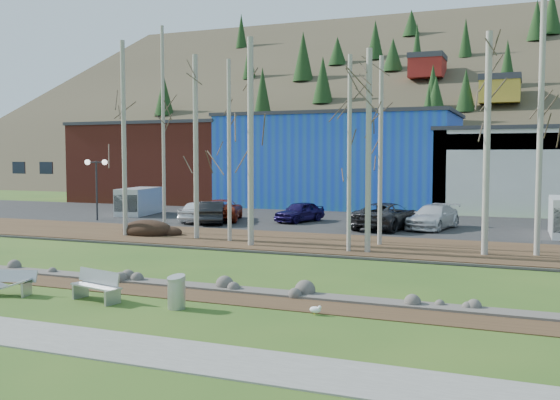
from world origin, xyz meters
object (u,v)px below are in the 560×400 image
at_px(bench_damaged, 6,283).
at_px(litter_bin, 177,294).
at_px(bench_intact, 97,286).
at_px(car_0, 201,211).
at_px(car_4, 387,216).
at_px(car_2, 222,210).
at_px(car_1, 212,212).
at_px(car_3, 300,212).
at_px(van_grey, 138,201).
at_px(seagull, 316,309).
at_px(car_5, 433,217).
at_px(street_lamp, 96,173).

xyz_separation_m(bench_damaged, litter_bin, (6.10, 0.49, 0.05)).
xyz_separation_m(bench_intact, car_0, (-7.85, 20.71, 0.40)).
bearing_deg(car_4, litter_bin, 95.61).
relative_size(car_2, car_4, 0.92).
relative_size(litter_bin, car_4, 0.16).
distance_m(car_1, car_2, 1.90).
height_order(litter_bin, car_3, car_3).
bearing_deg(car_3, car_0, -139.62).
xyz_separation_m(car_1, van_grey, (-8.04, 3.31, 0.27)).
relative_size(bench_intact, seagull, 4.90).
relative_size(bench_damaged, car_3, 0.48).
bearing_deg(car_5, car_1, -159.21).
xyz_separation_m(litter_bin, car_1, (-9.61, 20.24, 0.41)).
height_order(car_0, car_4, car_4).
height_order(seagull, car_3, car_3).
height_order(litter_bin, car_2, car_2).
xyz_separation_m(car_2, car_3, (5.26, 1.05, -0.05)).
bearing_deg(bench_damaged, street_lamp, 106.35).
bearing_deg(street_lamp, car_1, -6.58).
height_order(car_1, van_grey, van_grey).
distance_m(seagull, car_3, 23.97).
distance_m(bench_damaged, car_1, 21.03).
bearing_deg(car_4, car_1, 15.82).
bearing_deg(litter_bin, street_lamp, 133.14).
relative_size(car_1, car_5, 0.88).
bearing_deg(van_grey, car_4, -16.60).
distance_m(seagull, car_4, 20.71).
bearing_deg(car_0, car_4, 177.46).
height_order(car_3, car_4, car_4).
bearing_deg(van_grey, car_2, -20.50).
relative_size(bench_damaged, car_1, 0.43).
relative_size(car_0, car_3, 1.08).
relative_size(bench_damaged, car_5, 0.38).
distance_m(bench_damaged, van_grey, 26.68).
height_order(car_2, van_grey, van_grey).
height_order(street_lamp, van_grey, street_lamp).
relative_size(seagull, car_0, 0.09).
bearing_deg(street_lamp, seagull, -54.66).
bearing_deg(car_0, car_3, -163.56).
bearing_deg(bench_damaged, car_0, 87.57).
height_order(street_lamp, car_1, street_lamp).
bearing_deg(car_3, car_2, -150.60).
xyz_separation_m(seagull, van_grey, (-21.71, 22.72, 0.98)).
distance_m(litter_bin, car_0, 23.28).
xyz_separation_m(bench_damaged, car_5, (10.39, 22.84, 0.46)).
bearing_deg(car_3, car_5, 12.79).
bearing_deg(litter_bin, seagull, 11.49).
xyz_separation_m(car_3, van_grey, (-13.07, 0.37, 0.32)).
bearing_deg(bench_damaged, bench_intact, -6.80).
bearing_deg(seagull, car_0, 135.80).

